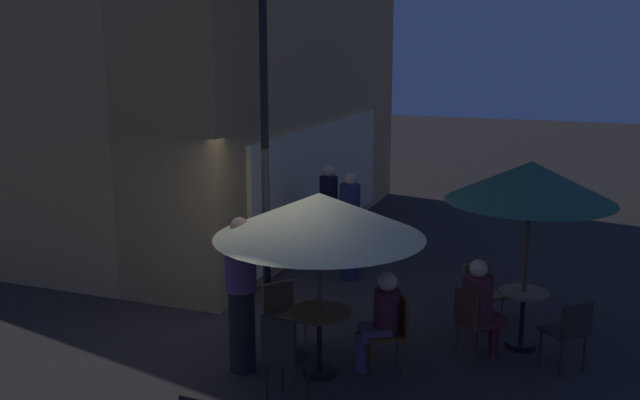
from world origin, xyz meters
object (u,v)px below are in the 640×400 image
at_px(cafe_chair_1, 283,352).
at_px(patron_standing_2, 329,216).
at_px(patron_standing_3, 350,226).
at_px(cafe_chair_4, 471,317).
at_px(cafe_chair_5, 569,328).
at_px(patron_seated_1, 480,303).
at_px(patron_seated_0, 382,316).
at_px(cafe_table_1, 523,310).
at_px(patron_standing_4, 241,295).
at_px(patio_umbrella_0, 319,216).
at_px(cafe_chair_2, 394,326).
at_px(street_lamp_near_corner, 264,61).
at_px(patio_umbrella_1, 531,182).
at_px(cafe_chair_3, 481,288).
at_px(cafe_table_0, 319,328).
at_px(cafe_chair_0, 283,310).

xyz_separation_m(cafe_chair_1, patron_standing_2, (4.66, 1.21, 0.32)).
bearing_deg(patron_standing_3, cafe_chair_4, 61.18).
bearing_deg(cafe_chair_5, patron_seated_1, 43.00).
height_order(cafe_chair_1, cafe_chair_4, cafe_chair_1).
relative_size(patron_seated_0, patron_seated_1, 0.96).
bearing_deg(cafe_table_1, patron_standing_4, 121.70).
bearing_deg(patron_standing_4, patio_umbrella_0, -25.58).
relative_size(cafe_chair_2, patron_seated_1, 0.72).
bearing_deg(street_lamp_near_corner, patron_seated_0, -105.51).
height_order(cafe_chair_2, patron_seated_0, patron_seated_0).
relative_size(cafe_chair_1, patron_standing_4, 0.54).
height_order(patio_umbrella_0, cafe_chair_1, patio_umbrella_0).
distance_m(patio_umbrella_1, cafe_chair_2, 2.41).
bearing_deg(patron_seated_1, cafe_chair_3, 47.90).
xyz_separation_m(cafe_table_0, patron_standing_4, (-0.22, 0.88, 0.37)).
relative_size(cafe_chair_0, cafe_chair_4, 0.93).
xyz_separation_m(cafe_chair_0, cafe_chair_3, (1.74, -2.19, -0.01)).
bearing_deg(cafe_chair_1, cafe_table_0, -0.00).
height_order(patio_umbrella_1, patron_seated_0, patio_umbrella_1).
bearing_deg(cafe_table_0, cafe_chair_1, 173.08).
xyz_separation_m(street_lamp_near_corner, patron_seated_1, (0.29, -2.69, -2.84)).
relative_size(street_lamp_near_corner, patron_standing_2, 2.70).
bearing_deg(cafe_chair_0, patron_standing_2, 136.72).
relative_size(patio_umbrella_1, cafe_chair_4, 2.63).
bearing_deg(cafe_chair_2, cafe_chair_1, 26.87).
bearing_deg(cafe_chair_1, cafe_chair_0, 30.97).
bearing_deg(patio_umbrella_0, patron_standing_3, 12.97).
xyz_separation_m(patio_umbrella_0, patron_standing_3, (3.42, 0.79, -1.01)).
relative_size(cafe_chair_0, patron_standing_3, 0.48).
xyz_separation_m(cafe_chair_2, cafe_chair_4, (0.59, -0.79, 0.01)).
xyz_separation_m(patio_umbrella_0, cafe_chair_5, (1.06, -2.69, -1.35)).
height_order(cafe_table_1, patron_standing_4, patron_standing_4).
distance_m(cafe_chair_2, patron_standing_4, 1.82).
height_order(patron_seated_1, patron_standing_2, patron_standing_2).
distance_m(street_lamp_near_corner, patron_seated_0, 3.36).
bearing_deg(cafe_chair_5, patron_standing_3, 10.41).
bearing_deg(patron_standing_4, cafe_chair_1, -76.78).
xyz_separation_m(cafe_chair_5, patron_standing_3, (2.35, 3.48, 0.34)).
distance_m(cafe_chair_1, cafe_chair_5, 3.36).
height_order(patio_umbrella_1, cafe_chair_5, patio_umbrella_1).
relative_size(street_lamp_near_corner, patron_seated_1, 3.83).
bearing_deg(cafe_chair_4, patron_standing_2, 85.59).
height_order(patio_umbrella_0, cafe_chair_2, patio_umbrella_0).
bearing_deg(patron_standing_2, patio_umbrella_0, 86.36).
relative_size(street_lamp_near_corner, cafe_table_1, 6.52).
height_order(cafe_chair_4, patron_standing_4, patron_standing_4).
distance_m(cafe_chair_4, patron_seated_0, 1.15).
xyz_separation_m(cafe_table_0, patron_seated_0, (0.33, -0.65, 0.12)).
bearing_deg(patron_standing_3, patron_standing_4, 15.43).
bearing_deg(cafe_chair_4, cafe_chair_3, 43.48).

